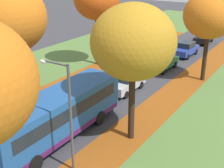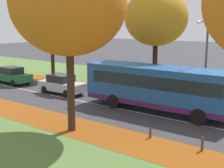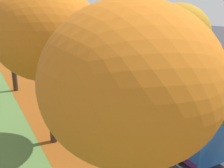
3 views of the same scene
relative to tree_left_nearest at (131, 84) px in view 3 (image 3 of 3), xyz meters
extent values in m
cube|color=#8C4714|center=(1.01, 11.53, -6.42)|extent=(2.80, 60.00, 0.00)
cube|color=#517538|center=(14.81, 17.53, -6.42)|extent=(12.00, 90.00, 0.01)
cube|color=#8C4714|center=(10.21, 11.53, -6.42)|extent=(2.80, 60.00, 0.00)
cube|color=silver|center=(5.61, 17.53, -6.42)|extent=(0.12, 80.00, 0.01)
ellipsoid|color=orange|center=(0.00, 0.00, 0.04)|extent=(4.48, 4.48, 4.03)
cylinder|color=#382619|center=(0.49, 9.60, -4.16)|extent=(0.41, 0.41, 4.54)
ellipsoid|color=orange|center=(0.49, 9.60, 0.35)|extent=(5.98, 5.98, 5.39)
cylinder|color=#382619|center=(0.08, 21.48, -3.87)|extent=(0.46, 0.46, 5.12)
ellipsoid|color=#C64C14|center=(0.08, 21.48, 0.47)|extent=(4.72, 4.72, 4.25)
cylinder|color=black|center=(10.60, 10.20, -4.23)|extent=(0.39, 0.39, 4.39)
ellipsoid|color=#B27F1E|center=(10.60, 10.20, -0.19)|extent=(4.93, 4.93, 4.43)
cylinder|color=black|center=(11.19, 22.84, -4.26)|extent=(0.39, 0.39, 4.33)
ellipsoid|color=orange|center=(11.19, 22.84, -0.37)|extent=(4.61, 4.61, 4.15)
cylinder|color=#4C3823|center=(2.07, 5.56, -6.15)|extent=(0.12, 0.12, 0.55)
cylinder|color=#47474C|center=(9.61, 5.66, -3.43)|extent=(0.14, 0.14, 6.00)
cylinder|color=#47474C|center=(8.81, 5.66, -0.53)|extent=(1.60, 0.10, 0.10)
ellipsoid|color=silver|center=(8.01, 5.66, -0.58)|extent=(0.44, 0.28, 0.20)
cube|color=#1E5199|center=(6.76, 7.67, -4.70)|extent=(2.60, 10.42, 2.50)
cube|color=#19232D|center=(6.81, 2.53, -4.35)|extent=(2.30, 0.12, 1.30)
cube|color=#19232D|center=(6.76, 7.67, -4.30)|extent=(2.63, 9.18, 0.80)
cube|color=#4C1951|center=(6.76, 7.67, -5.77)|extent=(2.62, 10.22, 0.32)
cube|color=yellow|center=(6.81, 2.51, -3.63)|extent=(1.75, 0.10, 0.28)
cylinder|color=black|center=(7.98, 4.46, -5.95)|extent=(0.31, 0.96, 0.96)
cylinder|color=black|center=(5.60, 4.44, -5.95)|extent=(0.31, 0.96, 0.96)
cylinder|color=black|center=(7.92, 10.54, -5.95)|extent=(0.31, 0.96, 0.96)
cylinder|color=black|center=(5.54, 10.52, -5.95)|extent=(0.31, 0.96, 0.96)
cube|color=#B7BABF|center=(6.47, 16.55, -5.76)|extent=(1.72, 4.21, 0.70)
cube|color=#19232D|center=(6.47, 16.70, -5.11)|extent=(1.45, 2.02, 0.60)
cylinder|color=black|center=(7.25, 15.24, -6.11)|extent=(0.22, 0.64, 0.64)
cylinder|color=black|center=(5.69, 15.25, -6.11)|extent=(0.22, 0.64, 0.64)
cylinder|color=black|center=(7.26, 17.84, -6.11)|extent=(0.22, 0.64, 0.64)
cylinder|color=black|center=(5.70, 17.85, -6.11)|extent=(0.22, 0.64, 0.64)
cube|color=#1E6038|center=(6.73, 23.65, -5.76)|extent=(1.91, 4.28, 0.70)
cube|color=#19232D|center=(6.74, 23.80, -5.11)|extent=(1.54, 2.09, 0.60)
cylinder|color=black|center=(7.45, 22.31, -6.11)|extent=(0.25, 0.65, 0.64)
cylinder|color=black|center=(5.89, 22.39, -6.11)|extent=(0.25, 0.65, 0.64)
cylinder|color=black|center=(7.58, 24.91, -6.11)|extent=(0.25, 0.65, 0.64)
cylinder|color=black|center=(6.01, 24.99, -6.11)|extent=(0.25, 0.65, 0.64)
cube|color=#233D9E|center=(6.99, 29.66, -5.76)|extent=(1.85, 4.26, 0.70)
cube|color=#19232D|center=(6.99, 29.81, -5.11)|extent=(1.52, 2.07, 0.60)
cylinder|color=black|center=(7.72, 28.33, -6.11)|extent=(0.24, 0.65, 0.64)
cylinder|color=black|center=(6.16, 28.39, -6.11)|extent=(0.24, 0.65, 0.64)
cylinder|color=black|center=(7.81, 30.93, -6.11)|extent=(0.24, 0.65, 0.64)
cylinder|color=black|center=(6.25, 30.99, -6.11)|extent=(0.24, 0.65, 0.64)
cube|color=black|center=(6.88, 36.84, -5.76)|extent=(1.82, 4.25, 0.70)
cube|color=#19232D|center=(6.87, 36.99, -5.11)|extent=(1.50, 2.06, 0.60)
cylinder|color=black|center=(7.69, 35.56, -6.11)|extent=(0.24, 0.65, 0.64)
cylinder|color=black|center=(6.13, 35.52, -6.11)|extent=(0.24, 0.65, 0.64)
cylinder|color=black|center=(7.62, 38.17, -6.11)|extent=(0.24, 0.65, 0.64)
cylinder|color=black|center=(6.06, 38.12, -6.11)|extent=(0.24, 0.65, 0.64)
camera|label=1|loc=(18.92, -4.95, 4.11)|focal=50.00mm
camera|label=2|loc=(-11.17, -2.04, -0.63)|focal=50.00mm
camera|label=3|loc=(-3.29, -5.14, 1.86)|focal=42.00mm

